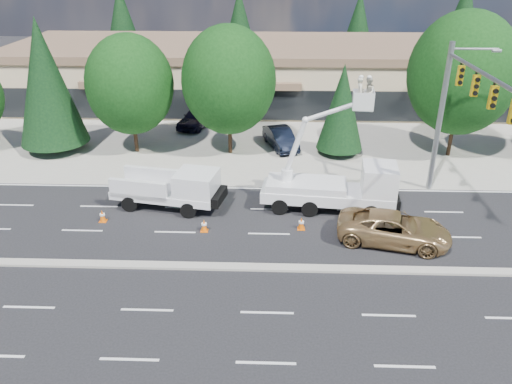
{
  "coord_description": "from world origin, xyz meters",
  "views": [
    {
      "loc": [
        0.12,
        -19.59,
        13.46
      ],
      "look_at": [
        -0.69,
        3.31,
        2.4
      ],
      "focal_mm": 35.0,
      "sensor_mm": 36.0,
      "label": 1
    }
  ],
  "objects_px": {
    "minivan": "(394,228)",
    "signal_mast": "(457,104)",
    "utility_pickup": "(173,192)",
    "bucket_truck": "(338,183)"
  },
  "relations": [
    {
      "from": "utility_pickup",
      "to": "minivan",
      "type": "height_order",
      "value": "utility_pickup"
    },
    {
      "from": "signal_mast",
      "to": "minivan",
      "type": "distance_m",
      "value": 7.79
    },
    {
      "from": "utility_pickup",
      "to": "bucket_truck",
      "type": "xyz_separation_m",
      "value": [
        9.45,
        0.02,
        0.7
      ]
    },
    {
      "from": "bucket_truck",
      "to": "minivan",
      "type": "bearing_deg",
      "value": -48.46
    },
    {
      "from": "utility_pickup",
      "to": "signal_mast",
      "type": "bearing_deg",
      "value": 14.13
    },
    {
      "from": "utility_pickup",
      "to": "minivan",
      "type": "xyz_separation_m",
      "value": [
        11.94,
        -3.48,
        -0.17
      ]
    },
    {
      "from": "minivan",
      "to": "signal_mast",
      "type": "bearing_deg",
      "value": -26.71
    },
    {
      "from": "signal_mast",
      "to": "minivan",
      "type": "relative_size",
      "value": 1.79
    },
    {
      "from": "utility_pickup",
      "to": "bucket_truck",
      "type": "distance_m",
      "value": 9.48
    },
    {
      "from": "utility_pickup",
      "to": "minivan",
      "type": "distance_m",
      "value": 12.44
    }
  ]
}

